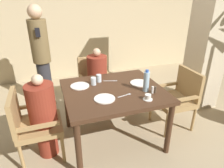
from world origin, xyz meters
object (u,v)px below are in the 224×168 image
(chair_right_side, at_px, (178,96))
(plate_dessert_center, at_px, (80,86))
(glass_tall_mid, at_px, (99,78))
(standing_host, at_px, (41,55))
(diner_in_far_chair, at_px, (97,80))
(plate_main_right, at_px, (139,83))
(diner_in_left_chair, at_px, (43,116))
(plate_main_left, at_px, (105,99))
(chair_far_side, at_px, (96,81))
(glass_tall_near, at_px, (93,81))
(water_bottle, at_px, (146,81))
(teacup_with_saucer, at_px, (148,97))
(chair_left_side, at_px, (32,122))

(chair_right_side, distance_m, plate_dessert_center, 1.44)
(chair_right_side, height_order, glass_tall_mid, chair_right_side)
(standing_host, bearing_deg, diner_in_far_chair, -31.77)
(standing_host, distance_m, plate_main_right, 1.75)
(diner_in_left_chair, relative_size, plate_main_left, 4.43)
(standing_host, bearing_deg, glass_tall_mid, -54.95)
(chair_far_side, relative_size, glass_tall_near, 8.66)
(chair_far_side, distance_m, plate_main_right, 1.00)
(standing_host, distance_m, plate_dessert_center, 1.18)
(chair_far_side, height_order, plate_dessert_center, chair_far_side)
(standing_host, bearing_deg, plate_main_right, -45.84)
(plate_main_left, distance_m, glass_tall_near, 0.43)
(water_bottle, distance_m, glass_tall_near, 0.69)
(glass_tall_mid, bearing_deg, water_bottle, -44.25)
(diner_in_left_chair, relative_size, teacup_with_saucer, 9.84)
(chair_far_side, xyz_separation_m, chair_right_side, (1.01, -0.93, 0.00))
(diner_in_left_chair, relative_size, diner_in_far_chair, 0.99)
(plate_main_left, bearing_deg, chair_far_side, 81.05)
(chair_far_side, relative_size, glass_tall_mid, 8.66)
(plate_main_right, bearing_deg, teacup_with_saucer, -103.66)
(standing_host, xyz_separation_m, teacup_with_saucer, (1.11, -1.69, -0.13))
(diner_in_left_chair, xyz_separation_m, glass_tall_near, (0.67, 0.22, 0.26))
(chair_far_side, relative_size, plate_dessert_center, 3.62)
(chair_right_side, distance_m, standing_host, 2.30)
(diner_in_far_chair, bearing_deg, glass_tall_mid, -102.18)
(teacup_with_saucer, height_order, glass_tall_mid, glass_tall_mid)
(chair_right_side, bearing_deg, chair_left_side, 180.00)
(plate_main_left, height_order, plate_dessert_center, same)
(chair_far_side, distance_m, plate_dessert_center, 0.86)
(standing_host, height_order, plate_main_left, standing_host)
(chair_right_side, bearing_deg, chair_far_side, 137.31)
(water_bottle, xyz_separation_m, glass_tall_mid, (-0.47, 0.46, -0.08))
(glass_tall_near, xyz_separation_m, glass_tall_mid, (0.09, 0.07, 0.00))
(chair_far_side, xyz_separation_m, plate_main_left, (-0.18, -1.14, 0.28))
(plate_main_right, bearing_deg, chair_left_side, -177.68)
(water_bottle, height_order, glass_tall_mid, water_bottle)
(glass_tall_near, bearing_deg, plate_main_left, -86.87)
(chair_right_side, bearing_deg, diner_in_far_chair, 141.80)
(chair_left_side, bearing_deg, glass_tall_mid, 17.74)
(diner_in_far_chair, xyz_separation_m, plate_main_left, (-0.18, -1.01, 0.21))
(glass_tall_near, relative_size, glass_tall_mid, 1.00)
(diner_in_left_chair, distance_m, plate_main_right, 1.29)
(chair_left_side, distance_m, plate_dessert_center, 0.72)
(chair_far_side, xyz_separation_m, teacup_with_saucer, (0.28, -1.31, 0.30))
(diner_in_left_chair, height_order, plate_dessert_center, diner_in_left_chair)
(diner_in_far_chair, xyz_separation_m, glass_tall_mid, (-0.11, -0.51, 0.25))
(chair_left_side, distance_m, water_bottle, 1.45)
(chair_right_side, xyz_separation_m, plate_main_right, (-0.62, 0.06, 0.28))
(plate_main_left, bearing_deg, water_bottle, 3.70)
(plate_main_left, distance_m, plate_main_right, 0.63)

